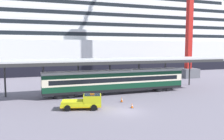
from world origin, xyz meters
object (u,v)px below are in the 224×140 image
at_px(traffic_cone_near, 132,106).
at_px(traffic_cone_mid, 122,100).
at_px(train_carriage, 116,80).
at_px(service_truck, 85,101).
at_px(cruise_ship, 97,37).
at_px(dockside_crane, 192,10).

relative_size(traffic_cone_near, traffic_cone_mid, 0.86).
xyz_separation_m(train_carriage, service_truck, (-7.22, -7.88, -1.32)).
height_order(cruise_ship, traffic_cone_near, cruise_ship).
bearing_deg(traffic_cone_near, cruise_ship, 79.54).
distance_m(cruise_ship, train_carriage, 41.98).
xyz_separation_m(cruise_ship, traffic_cone_mid, (-9.26, -46.18, -11.16)).
distance_m(cruise_ship, service_truck, 51.48).
height_order(service_truck, traffic_cone_near, service_truck).
bearing_deg(cruise_ship, service_truck, -107.50).
distance_m(train_carriage, traffic_cone_mid, 6.45).
xyz_separation_m(traffic_cone_near, dockside_crane, (27.14, 23.08, 17.39)).
bearing_deg(train_carriage, traffic_cone_near, -97.43).
height_order(traffic_cone_near, dockside_crane, dockside_crane).
height_order(cruise_ship, traffic_cone_mid, cruise_ship).
xyz_separation_m(train_carriage, traffic_cone_near, (-1.24, -9.49, -2.01)).
distance_m(service_truck, dockside_crane, 42.86).
bearing_deg(service_truck, traffic_cone_near, -15.07).
bearing_deg(cruise_ship, traffic_cone_mid, -101.34).
bearing_deg(dockside_crane, cruise_ship, 124.05).
relative_size(traffic_cone_near, dockside_crane, 0.01).
relative_size(cruise_ship, train_carriage, 4.87).
xyz_separation_m(service_truck, traffic_cone_mid, (5.89, 1.88, -0.63)).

